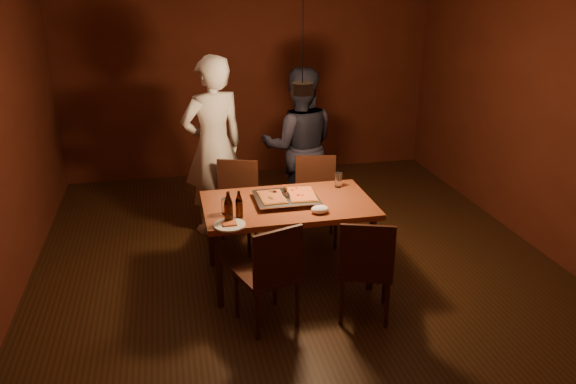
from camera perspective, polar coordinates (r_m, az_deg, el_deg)
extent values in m
plane|color=#361D0E|center=(5.39, 1.29, -8.16)|extent=(6.00, 6.00, 0.00)
plane|color=#531F13|center=(7.74, -3.96, 11.99)|extent=(5.00, 0.00, 5.00)
plane|color=#531F13|center=(2.29, 20.07, -13.35)|extent=(5.00, 0.00, 5.00)
plane|color=#531F13|center=(5.95, 25.72, 7.09)|extent=(0.00, 6.00, 6.00)
cube|color=brown|center=(5.00, 0.00, -1.33)|extent=(1.50, 0.90, 0.05)
cylinder|color=#38190F|center=(4.74, -7.03, -7.87)|extent=(0.06, 0.06, 0.70)
cylinder|color=#38190F|center=(5.01, 8.46, -6.24)|extent=(0.06, 0.06, 0.70)
cylinder|color=#38190F|center=(5.40, -7.83, -4.10)|extent=(0.06, 0.06, 0.70)
cylinder|color=#38190F|center=(5.64, 5.86, -2.86)|extent=(0.06, 0.06, 0.70)
cube|color=#38190F|center=(5.67, -5.45, -1.81)|extent=(0.54, 0.54, 0.04)
cube|color=#38190F|center=(5.76, -5.12, 1.12)|extent=(0.40, 0.17, 0.45)
cube|color=#38190F|center=(5.79, 2.93, -1.26)|extent=(0.49, 0.49, 0.04)
cube|color=#38190F|center=(5.88, 2.81, 1.61)|extent=(0.42, 0.10, 0.45)
cube|color=#38190F|center=(4.48, -2.23, -8.40)|extent=(0.53, 0.53, 0.04)
cube|color=#38190F|center=(4.22, -1.02, -6.67)|extent=(0.41, 0.16, 0.45)
cube|color=#38190F|center=(4.62, 7.83, -7.62)|extent=(0.53, 0.53, 0.04)
cube|color=#38190F|center=(4.34, 8.03, -6.05)|extent=(0.41, 0.16, 0.45)
cube|color=silver|center=(5.00, -0.20, -0.71)|extent=(0.57, 0.48, 0.05)
cube|color=maroon|center=(4.96, -1.62, -0.50)|extent=(0.22, 0.34, 0.02)
cube|color=gold|center=(5.02, 1.39, -0.21)|extent=(0.26, 0.39, 0.02)
cylinder|color=black|center=(4.59, -6.05, -2.10)|extent=(0.07, 0.07, 0.17)
cone|color=black|center=(4.54, -6.11, -0.56)|extent=(0.07, 0.07, 0.10)
cylinder|color=black|center=(4.67, -4.97, -1.76)|extent=(0.06, 0.06, 0.15)
cone|color=black|center=(4.63, -5.02, -0.43)|extent=(0.06, 0.06, 0.08)
cylinder|color=silver|center=(4.77, -6.27, -1.45)|extent=(0.08, 0.08, 0.13)
cylinder|color=silver|center=(5.35, 5.15, 1.23)|extent=(0.07, 0.07, 0.14)
cylinder|color=white|center=(4.55, -5.96, -3.36)|extent=(0.26, 0.26, 0.02)
cube|color=gold|center=(4.55, -5.96, -3.20)|extent=(0.11, 0.09, 0.01)
ellipsoid|color=white|center=(4.77, 3.28, -1.77)|extent=(0.16, 0.12, 0.06)
imported|color=silver|center=(5.96, -7.58, 4.59)|extent=(0.81, 0.67, 1.91)
imported|color=black|center=(6.21, 1.14, 4.64)|extent=(0.94, 0.78, 1.74)
cylinder|color=black|center=(4.77, 1.47, 10.44)|extent=(0.18, 0.18, 0.10)
cylinder|color=black|center=(4.70, 1.54, 17.04)|extent=(0.01, 0.01, 1.00)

